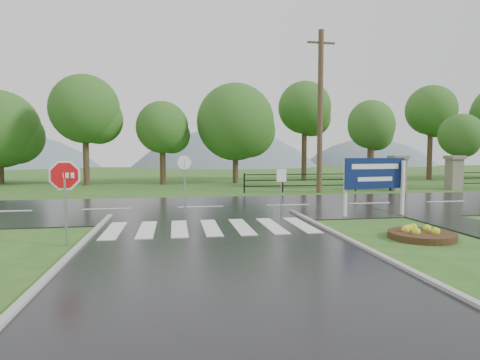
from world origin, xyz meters
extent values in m
plane|color=#2F5C1E|center=(0.00, 0.00, 0.00)|extent=(120.00, 120.00, 0.00)
cube|color=black|center=(0.00, 10.00, 0.00)|extent=(90.00, 8.00, 0.04)
cube|color=#262629|center=(8.50, 4.00, 0.00)|extent=(2.20, 11.00, 0.04)
cube|color=silver|center=(-3.00, 5.00, 0.06)|extent=(0.50, 2.80, 0.02)
cube|color=silver|center=(-2.00, 5.00, 0.06)|extent=(0.50, 2.80, 0.02)
cube|color=silver|center=(-1.00, 5.00, 0.06)|extent=(0.50, 2.80, 0.02)
cube|color=silver|center=(0.00, 5.00, 0.06)|extent=(0.50, 2.80, 0.02)
cube|color=silver|center=(1.00, 5.00, 0.06)|extent=(0.50, 2.80, 0.02)
cube|color=silver|center=(2.00, 5.00, 0.06)|extent=(0.50, 2.80, 0.02)
cube|color=silver|center=(3.00, 5.00, 0.06)|extent=(0.50, 2.80, 0.02)
cube|color=gray|center=(13.00, 16.00, 1.00)|extent=(0.80, 0.80, 2.00)
cube|color=#6B6659|center=(13.00, 16.00, 2.12)|extent=(1.00, 1.00, 0.24)
cube|color=gray|center=(17.00, 16.00, 1.00)|extent=(0.80, 0.80, 2.00)
cube|color=#6B6659|center=(17.00, 16.00, 2.12)|extent=(1.00, 1.00, 0.24)
cube|color=black|center=(7.75, 16.00, 0.40)|extent=(9.50, 0.05, 0.05)
cube|color=black|center=(7.75, 16.00, 0.75)|extent=(9.50, 0.05, 0.05)
cube|color=black|center=(7.75, 16.00, 1.10)|extent=(9.50, 0.05, 0.05)
cube|color=black|center=(3.00, 16.00, 0.60)|extent=(0.08, 0.08, 1.20)
cube|color=black|center=(12.50, 16.00, 0.60)|extent=(0.08, 0.08, 1.20)
cube|color=black|center=(17.50, 16.00, 0.60)|extent=(0.08, 0.08, 1.20)
sphere|color=slate|center=(-28.00, 65.00, -14.40)|extent=(40.00, 40.00, 40.00)
sphere|color=slate|center=(8.00, 65.00, -17.28)|extent=(48.00, 48.00, 48.00)
sphere|color=slate|center=(36.00, 65.00, -12.96)|extent=(36.00, 36.00, 36.00)
cube|color=#939399|center=(-3.95, 3.34, 0.89)|extent=(0.05, 0.05, 1.77)
cylinder|color=white|center=(-3.95, 3.35, 1.86)|extent=(1.05, 0.20, 1.07)
cylinder|color=red|center=(-3.95, 3.34, 1.86)|extent=(0.92, 0.18, 0.93)
cube|color=silver|center=(5.23, 6.55, 1.07)|extent=(0.12, 0.12, 2.14)
cube|color=silver|center=(7.58, 6.55, 1.07)|extent=(0.12, 0.12, 2.14)
cube|color=#0B194C|center=(6.41, 6.55, 1.65)|extent=(2.55, 0.35, 1.17)
cube|color=white|center=(6.41, 6.51, 1.92)|extent=(2.02, 0.24, 0.19)
cube|color=white|center=(6.41, 6.51, 1.44)|extent=(1.49, 0.18, 0.16)
cylinder|color=#332111|center=(5.82, 2.65, 0.09)|extent=(1.85, 1.85, 0.19)
cube|color=#939399|center=(3.00, 7.52, 0.84)|extent=(0.04, 0.04, 1.68)
cube|color=white|center=(3.00, 7.50, 1.55)|extent=(0.40, 0.06, 0.49)
cylinder|color=#939399|center=(-0.75, 8.15, 1.08)|extent=(0.07, 0.07, 2.17)
cylinder|color=white|center=(-0.75, 8.13, 2.06)|extent=(0.54, 0.08, 0.54)
cylinder|color=#473523|center=(7.53, 15.50, 4.85)|extent=(0.32, 0.32, 9.69)
cube|color=brown|center=(7.53, 15.50, 8.94)|extent=(1.73, 0.18, 0.11)
cylinder|color=#3D2B1C|center=(11.87, 17.50, 1.76)|extent=(0.45, 0.45, 3.53)
sphere|color=#285A1C|center=(11.87, 17.50, 4.24)|extent=(3.09, 3.09, 3.09)
cylinder|color=#3D2B1C|center=(18.56, 17.50, 1.52)|extent=(0.40, 0.40, 3.04)
sphere|color=#285A1C|center=(18.56, 17.50, 3.65)|extent=(2.97, 2.97, 2.97)
camera|label=1|loc=(-1.12, -7.66, 2.47)|focal=30.00mm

